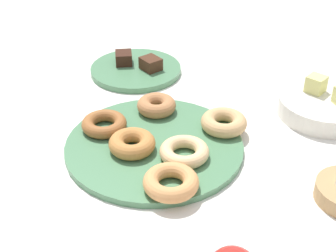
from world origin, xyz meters
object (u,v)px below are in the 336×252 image
(donut_1, at_px, (184,152))
(donut_3, at_px, (171,182))
(donut_2, at_px, (133,145))
(melon_chunk_left, at_px, (316,84))
(fruit_bowl, at_px, (324,107))
(brownie_near, at_px, (124,58))
(donut_5, at_px, (156,105))
(brownie_far, at_px, (151,64))
(donut_0, at_px, (104,124))
(cake_plate, at_px, (136,70))
(donut_plate, at_px, (154,146))
(donut_4, at_px, (224,122))

(donut_1, xyz_separation_m, donut_3, (0.07, -0.06, 0.00))
(donut_2, bearing_deg, donut_1, 50.25)
(donut_1, distance_m, donut_2, 0.10)
(donut_2, xyz_separation_m, melon_chunk_left, (0.02, 0.42, 0.03))
(donut_2, height_order, fruit_bowl, donut_2)
(brownie_near, bearing_deg, donut_2, -21.36)
(donut_5, xyz_separation_m, fruit_bowl, (0.16, 0.32, -0.01))
(donut_2, relative_size, brownie_far, 1.88)
(donut_0, bearing_deg, donut_5, 95.34)
(donut_3, xyz_separation_m, cake_plate, (-0.44, 0.14, -0.02))
(donut_plate, relative_size, donut_4, 3.71)
(donut_0, distance_m, donut_3, 0.22)
(donut_3, height_order, melon_chunk_left, melon_chunk_left)
(donut_1, distance_m, fruit_bowl, 0.35)
(melon_chunk_left, bearing_deg, donut_0, -104.79)
(cake_plate, bearing_deg, brownie_near, -153.43)
(donut_plate, distance_m, donut_2, 0.05)
(brownie_near, bearing_deg, donut_1, -8.68)
(brownie_near, relative_size, melon_chunk_left, 1.30)
(donut_plate, xyz_separation_m, donut_3, (0.13, -0.04, 0.02))
(donut_3, distance_m, cake_plate, 0.47)
(donut_0, distance_m, brownie_near, 0.30)
(donut_3, relative_size, fruit_bowl, 0.49)
(donut_0, distance_m, donut_2, 0.10)
(donut_1, xyz_separation_m, melon_chunk_left, (-0.04, 0.35, 0.03))
(donut_4, bearing_deg, melon_chunk_left, 88.74)
(donut_5, relative_size, fruit_bowl, 0.42)
(donut_plate, bearing_deg, donut_0, -144.49)
(donut_plate, bearing_deg, donut_2, -84.26)
(donut_0, bearing_deg, donut_2, 11.21)
(donut_2, bearing_deg, cake_plate, 154.12)
(donut_0, xyz_separation_m, donut_5, (-0.01, 0.12, 0.00))
(donut_1, bearing_deg, brownie_far, 162.95)
(brownie_far, xyz_separation_m, fruit_bowl, (0.34, 0.24, -0.01))
(donut_4, height_order, donut_5, same)
(donut_plate, xyz_separation_m, brownie_near, (-0.34, 0.09, 0.02))
(donut_0, relative_size, brownie_far, 1.92)
(brownie_far, bearing_deg, donut_3, -22.36)
(fruit_bowl, bearing_deg, donut_0, -108.86)
(donut_3, distance_m, donut_4, 0.21)
(donut_plate, relative_size, melon_chunk_left, 9.47)
(donut_3, relative_size, cake_plate, 0.43)
(donut_1, relative_size, donut_4, 0.99)
(donut_0, distance_m, donut_4, 0.24)
(donut_plate, height_order, cake_plate, cake_plate)
(donut_1, distance_m, donut_4, 0.13)
(donut_plate, xyz_separation_m, melon_chunk_left, (0.03, 0.37, 0.05))
(donut_3, relative_size, donut_5, 1.16)
(donut_1, height_order, donut_3, donut_3)
(fruit_bowl, height_order, melon_chunk_left, melon_chunk_left)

